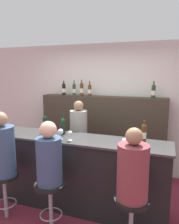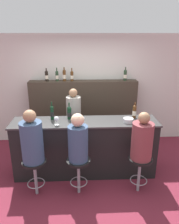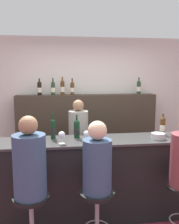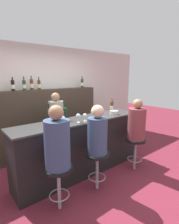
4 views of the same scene
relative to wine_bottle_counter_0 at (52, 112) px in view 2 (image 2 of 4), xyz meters
The scene contains 23 objects.
ground_plane 1.42m from the wine_bottle_counter_0, 33.57° to the right, with size 16.00×16.00×0.00m, color maroon.
wall_back 1.51m from the wine_bottle_counter_0, 66.53° to the left, with size 6.40×0.05×2.60m.
bar_counter 0.91m from the wine_bottle_counter_0, 11.98° to the right, with size 2.67×0.58×1.08m.
back_bar_cabinet 1.37m from the wine_bottle_counter_0, 62.58° to the left, with size 2.50×0.28×1.57m.
wine_bottle_counter_0 is the anchor object (origin of this frame).
wine_bottle_counter_1 0.32m from the wine_bottle_counter_0, ahead, with size 0.08×0.08×0.32m.
wine_bottle_counter_2 1.53m from the wine_bottle_counter_0, ahead, with size 0.07×0.07×0.30m.
wine_bottle_backbar_0 1.27m from the wine_bottle_counter_0, 101.18° to the left, with size 0.07×0.07×0.29m.
wine_bottle_backbar_1 1.25m from the wine_bottle_counter_0, 89.75° to the left, with size 0.07×0.07×0.30m.
wine_bottle_backbar_2 1.26m from the wine_bottle_counter_0, 81.60° to the left, with size 0.07×0.07×0.32m.
wine_bottle_backbar_3 1.29m from the wine_bottle_counter_0, 73.49° to the left, with size 0.07×0.07×0.29m.
wine_bottle_backbar_4 2.00m from the wine_bottle_counter_0, 36.45° to the left, with size 0.08×0.08×0.31m.
wine_glass_0 0.29m from the wine_bottle_counter_0, 68.43° to the right, with size 0.08×0.08×0.16m.
wine_glass_1 0.50m from the wine_bottle_counter_0, 33.24° to the right, with size 0.08×0.08×0.15m.
wine_glass_2 0.63m from the wine_bottle_counter_0, 25.82° to the right, with size 0.07×0.07×0.14m.
metal_bowl 1.40m from the wine_bottle_counter_0, ahead, with size 0.18×0.18×0.08m.
bar_stool_left 1.03m from the wine_bottle_counter_0, 108.90° to the right, with size 0.39×0.39×0.64m.
guest_seated_left 0.77m from the wine_bottle_counter_0, 108.90° to the right, with size 0.35×0.35×0.87m.
bar_stool_middle 1.11m from the wine_bottle_counter_0, 56.08° to the right, with size 0.39×0.39×0.64m.
guest_seated_middle 0.88m from the wine_bottle_counter_0, 56.08° to the right, with size 0.32×0.32×0.80m.
bar_stool_right 1.81m from the wine_bottle_counter_0, 25.24° to the right, with size 0.39×0.39×0.64m.
guest_seated_right 1.68m from the wine_bottle_counter_0, 25.24° to the right, with size 0.34×0.34×0.81m.
bartender 0.79m from the wine_bottle_counter_0, 50.95° to the left, with size 0.30×0.30×1.55m.
Camera 2 is at (-0.08, -3.40, 2.57)m, focal length 35.00 mm.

